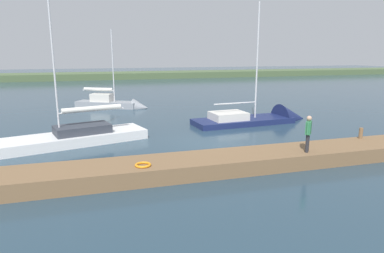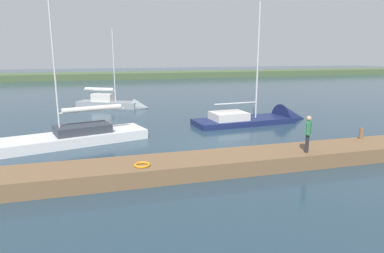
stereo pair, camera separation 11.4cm
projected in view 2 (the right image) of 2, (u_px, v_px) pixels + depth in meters
ground_plane at (207, 143)px, 19.68m from camera, size 200.00×200.00×0.00m
far_shoreline at (127, 78)px, 69.17m from camera, size 180.00×8.00×2.40m
dock_pier at (240, 161)px, 15.26m from camera, size 20.82×2.26×0.68m
mooring_post_near at (361, 133)px, 17.81m from camera, size 0.20×0.20×0.58m
life_ring_buoy at (142, 165)px, 13.57m from camera, size 0.66×0.66×0.10m
sailboat_outer_mooring at (265, 121)px, 25.60m from camera, size 9.41×3.30×9.89m
sailboat_far_left at (116, 105)px, 32.22m from camera, size 6.99×4.71×7.96m
sailboat_inner_slip at (38, 145)px, 18.53m from camera, size 10.62×5.10×11.68m
person_on_dock at (308, 131)px, 15.27m from camera, size 0.47×0.50×1.69m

